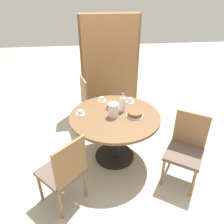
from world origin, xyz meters
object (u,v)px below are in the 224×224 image
at_px(bookshelf, 109,66).
at_px(cake_main, 135,114).
at_px(chair_a, 186,148).
at_px(cup_a, 80,113).
at_px(coffee_pot, 114,109).
at_px(water_bottle, 123,104).
at_px(cake_second, 112,106).
at_px(cup_c, 102,100).
at_px(chair_b, 92,101).
at_px(cup_b, 130,101).
at_px(chair_c, 64,171).

xyz_separation_m(bookshelf, cake_main, (0.17, -1.56, -0.13)).
height_order(chair_a, cup_a, chair_a).
bearing_deg(coffee_pot, cake_main, -5.97).
distance_m(water_bottle, cake_main, 0.21).
height_order(cake_second, cup_a, same).
xyz_separation_m(coffee_pot, cup_c, (-0.11, 0.45, -0.08)).
distance_m(bookshelf, cake_second, 1.31).
xyz_separation_m(water_bottle, cup_c, (-0.25, 0.33, -0.08)).
bearing_deg(coffee_pot, cake_second, 87.42).
distance_m(chair_b, water_bottle, 0.96).
xyz_separation_m(chair_a, cup_b, (-0.54, 0.83, 0.26)).
bearing_deg(chair_c, chair_a, 144.43).
height_order(chair_a, cake_second, chair_a).
distance_m(chair_c, cake_main, 1.13).
distance_m(coffee_pot, cake_main, 0.29).
bearing_deg(chair_c, chair_b, -146.56).
bearing_deg(coffee_pot, chair_c, -132.56).
xyz_separation_m(chair_b, cup_b, (0.54, -0.57, 0.26)).
bearing_deg(cake_main, cup_b, 88.12).
xyz_separation_m(chair_c, bookshelf, (0.73, 2.21, 0.40)).
relative_size(chair_a, cake_main, 4.01).
bearing_deg(cup_a, cake_main, -10.40).
xyz_separation_m(cake_second, cup_a, (-0.44, -0.13, -0.00)).
distance_m(bookshelf, water_bottle, 1.42).
distance_m(water_bottle, cup_a, 0.58).
height_order(cake_main, cake_second, cake_main).
bearing_deg(cup_b, chair_c, -131.22).
bearing_deg(chair_b, cup_a, 155.08).
distance_m(chair_a, coffee_pot, 1.01).
relative_size(bookshelf, coffee_pot, 8.10).
bearing_deg(chair_c, cup_c, -157.87).
relative_size(coffee_pot, cup_c, 1.84).
xyz_separation_m(chair_a, water_bottle, (-0.69, 0.59, 0.34)).
bearing_deg(cake_main, water_bottle, 132.99).
bearing_deg(chair_b, water_bottle, -167.06).
height_order(coffee_pot, cake_second, coffee_pot).
distance_m(bookshelf, cup_b, 1.19).
xyz_separation_m(chair_b, cup_c, (0.14, -0.48, 0.26)).
bearing_deg(bookshelf, cup_c, 78.38).
height_order(chair_a, cake_main, chair_a).
xyz_separation_m(bookshelf, cup_b, (0.18, -1.17, -0.14)).
bearing_deg(cake_main, bookshelf, 96.08).
distance_m(chair_b, coffee_pot, 1.02).
height_order(chair_c, bookshelf, bookshelf).
bearing_deg(cup_c, chair_c, -114.25).
bearing_deg(cake_second, water_bottle, -40.45).
bearing_deg(chair_a, cup_c, 171.03).
bearing_deg(cake_main, chair_a, -38.65).
bearing_deg(cake_main, chair_c, -144.23).
relative_size(chair_c, cake_second, 4.49).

